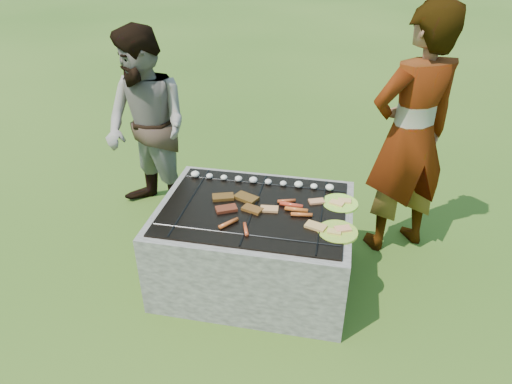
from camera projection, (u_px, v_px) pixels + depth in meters
The scene contains 10 objects.
lawn at pixel (255, 277), 3.37m from camera, with size 60.00×60.00×0.00m, color #294C13.
fire_pit at pixel (255, 246), 3.23m from camera, with size 1.30×1.00×0.62m.
mushrooms at pixel (261, 181), 3.33m from camera, with size 1.06×0.06×0.04m.
pork_slabs at pixel (237, 202), 3.09m from camera, with size 0.39×0.30×0.02m.
sausages at pixel (278, 213), 2.97m from camera, with size 0.57×0.47×0.03m.
bread_on_grate at pixel (300, 214), 2.97m from camera, with size 0.46×0.40×0.02m.
plate_far at pixel (340, 203), 3.10m from camera, with size 0.26×0.26×0.03m.
plate_near at pixel (338, 232), 2.82m from camera, with size 0.26×0.26×0.03m.
cook at pixel (410, 137), 3.26m from camera, with size 0.68×0.45×1.87m, color gray.
bystander at pixel (147, 129), 3.72m from camera, with size 0.79×0.61×1.62m, color gray.
Camera 1 is at (0.52, -2.52, 2.26)m, focal length 32.00 mm.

